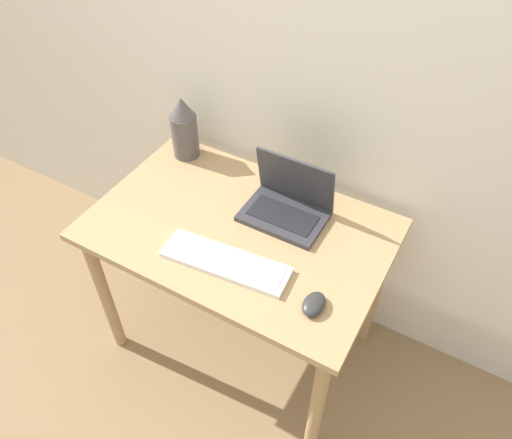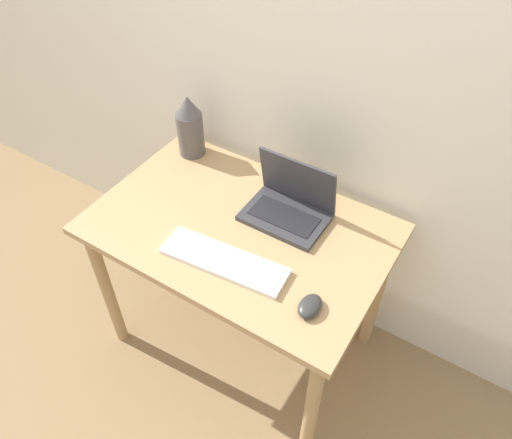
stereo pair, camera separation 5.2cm
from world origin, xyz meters
name	(u,v)px [view 2 (the right image)]	position (x,y,z in m)	size (l,w,h in m)	color
ground_plane	(198,398)	(0.00, 0.00, 0.00)	(12.00, 12.00, 0.00)	#8C704C
wall_back	(303,46)	(0.00, 0.76, 1.25)	(6.00, 0.05, 2.50)	silver
desk	(240,246)	(0.00, 0.35, 0.63)	(1.07, 0.69, 0.74)	tan
laptop	(290,204)	(0.12, 0.50, 0.79)	(0.30, 0.21, 0.22)	#333338
keyboard	(224,261)	(0.05, 0.18, 0.75)	(0.45, 0.17, 0.02)	white
mouse	(310,306)	(0.38, 0.16, 0.76)	(0.07, 0.10, 0.03)	#2D2D2D
vase	(190,126)	(-0.41, 0.60, 0.87)	(0.11, 0.11, 0.27)	#514C4C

